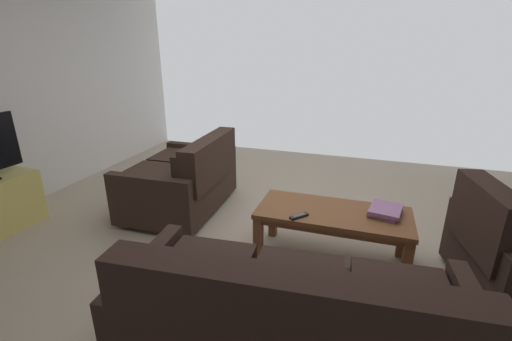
{
  "coord_description": "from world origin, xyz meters",
  "views": [
    {
      "loc": [
        -0.68,
        2.67,
        1.71
      ],
      "look_at": [
        0.08,
        0.35,
        0.83
      ],
      "focal_mm": 24.47,
      "sensor_mm": 36.0,
      "label": 1
    }
  ],
  "objects_px": {
    "book_stack": "(385,211)",
    "tv_remote": "(299,216)",
    "sofa_main": "(292,322)",
    "loveseat_near": "(184,179)",
    "coffee_table": "(333,219)"
  },
  "relations": [
    {
      "from": "book_stack",
      "to": "tv_remote",
      "type": "relative_size",
      "value": 2.07
    },
    {
      "from": "sofa_main",
      "to": "loveseat_near",
      "type": "height_order",
      "value": "sofa_main"
    },
    {
      "from": "tv_remote",
      "to": "loveseat_near",
      "type": "bearing_deg",
      "value": -25.78
    },
    {
      "from": "sofa_main",
      "to": "tv_remote",
      "type": "bearing_deg",
      "value": -80.37
    },
    {
      "from": "loveseat_near",
      "to": "coffee_table",
      "type": "bearing_deg",
      "value": 163.8
    },
    {
      "from": "tv_remote",
      "to": "book_stack",
      "type": "bearing_deg",
      "value": -157.93
    },
    {
      "from": "sofa_main",
      "to": "loveseat_near",
      "type": "bearing_deg",
      "value": -46.94
    },
    {
      "from": "coffee_table",
      "to": "book_stack",
      "type": "xyz_separation_m",
      "value": [
        -0.39,
        -0.06,
        0.1
      ]
    },
    {
      "from": "loveseat_near",
      "to": "tv_remote",
      "type": "relative_size",
      "value": 8.49
    },
    {
      "from": "sofa_main",
      "to": "loveseat_near",
      "type": "distance_m",
      "value": 2.27
    },
    {
      "from": "loveseat_near",
      "to": "book_stack",
      "type": "xyz_separation_m",
      "value": [
        -2.02,
        0.41,
        0.13
      ]
    },
    {
      "from": "sofa_main",
      "to": "book_stack",
      "type": "height_order",
      "value": "sofa_main"
    },
    {
      "from": "coffee_table",
      "to": "sofa_main",
      "type": "bearing_deg",
      "value": 86.41
    },
    {
      "from": "coffee_table",
      "to": "loveseat_near",
      "type": "bearing_deg",
      "value": -16.2
    },
    {
      "from": "book_stack",
      "to": "loveseat_near",
      "type": "bearing_deg",
      "value": -11.47
    }
  ]
}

